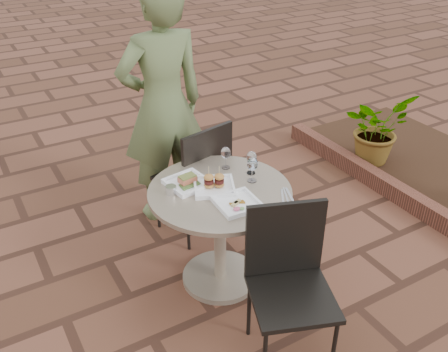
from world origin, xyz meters
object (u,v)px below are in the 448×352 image
cafe_table (220,222)px  plate_salmon (188,182)px  diner (163,106)px  plate_sliders (214,185)px  plate_tuna (237,203)px  chair_far (199,173)px  chair_near (288,272)px

cafe_table → plate_salmon: 0.34m
diner → plate_salmon: diner is taller
plate_salmon → cafe_table: bearing=-46.0°
plate_sliders → plate_tuna: bearing=-82.7°
cafe_table → plate_salmon: plate_salmon is taller
plate_salmon → plate_tuna: 0.38m
chair_far → diner: (-0.08, 0.41, 0.39)m
cafe_table → plate_tuna: (0.00, -0.20, 0.26)m
cafe_table → plate_salmon: (-0.15, 0.15, 0.27)m
chair_far → plate_salmon: 0.51m
diner → plate_sliders: 0.94m
cafe_table → chair_far: bearing=76.9°
diner → plate_salmon: bearing=76.2°
chair_far → diner: bearing=-91.6°
diner → plate_sliders: bearing=85.5°
diner → plate_tuna: 1.16m
diner → plate_tuna: diner is taller
chair_near → chair_far: bearing=106.7°
plate_sliders → cafe_table: bearing=-48.3°
chair_far → chair_near: (-0.07, -1.20, 0.00)m
cafe_table → diner: bearing=87.1°
plate_salmon → plate_sliders: size_ratio=0.84×
chair_far → plate_salmon: bearing=42.5°
chair_near → plate_tuna: 0.51m
chair_near → plate_sliders: size_ratio=2.82×
cafe_table → diner: 1.05m
cafe_table → chair_far: (0.12, 0.53, 0.07)m
cafe_table → plate_sliders: 0.28m
chair_far → plate_sliders: bearing=61.5°
cafe_table → plate_tuna: 0.33m
diner → chair_near: bearing=90.1°
cafe_table → plate_sliders: plate_sliders is taller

